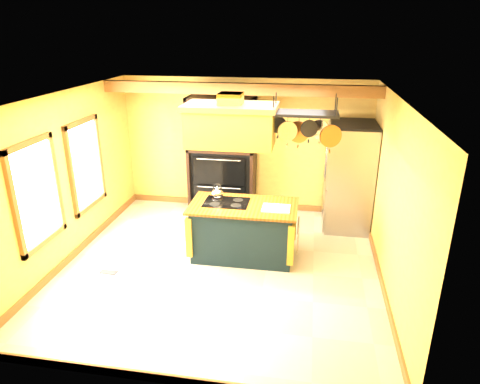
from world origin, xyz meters
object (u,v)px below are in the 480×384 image
(refrigerator, at_px, (348,179))
(pot_rack, at_px, (305,122))
(range_hood, at_px, (231,124))
(kitchen_island, at_px, (243,230))
(hutch, at_px, (223,169))

(refrigerator, bearing_deg, pot_rack, -119.52)
(range_hood, xyz_separation_m, refrigerator, (1.95, 1.48, -1.28))
(kitchen_island, height_order, refrigerator, refrigerator)
(kitchen_island, distance_m, refrigerator, 2.35)
(kitchen_island, bearing_deg, refrigerator, 39.94)
(hutch, bearing_deg, pot_rack, -48.08)
(kitchen_island, bearing_deg, pot_rack, -0.29)
(range_hood, height_order, refrigerator, range_hood)
(range_hood, relative_size, pot_rack, 1.30)
(kitchen_island, height_order, hutch, hutch)
(refrigerator, height_order, hutch, hutch)
(kitchen_island, relative_size, range_hood, 1.25)
(kitchen_island, xyz_separation_m, pot_rack, (0.92, -0.00, 1.84))
(kitchen_island, xyz_separation_m, range_hood, (-0.20, -0.00, 1.77))
(pot_rack, height_order, refrigerator, pot_rack)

